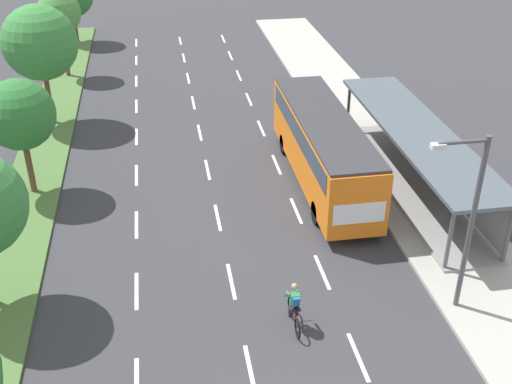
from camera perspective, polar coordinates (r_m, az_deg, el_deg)
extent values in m
cube|color=#4C7038|center=(33.42, -18.99, 2.20)|extent=(2.60, 52.00, 0.12)
cube|color=#ADAAA3|center=(34.77, 10.72, 4.48)|extent=(4.50, 52.00, 0.15)
cube|color=white|center=(20.37, -10.73, -16.66)|extent=(0.14, 2.19, 0.01)
cube|color=white|center=(23.77, -10.74, -8.75)|extent=(0.14, 2.19, 0.01)
cube|color=white|center=(27.51, -10.75, -2.90)|extent=(0.14, 2.19, 0.01)
cube|color=white|center=(31.46, -10.75, 1.52)|extent=(0.14, 2.19, 0.01)
cube|color=white|center=(35.56, -10.75, 4.93)|extent=(0.14, 2.19, 0.01)
cube|color=white|center=(39.76, -10.76, 7.63)|extent=(0.14, 2.19, 0.01)
cube|color=white|center=(44.03, -10.76, 9.82)|extent=(0.14, 2.19, 0.01)
cube|color=white|center=(48.35, -10.76, 11.61)|extent=(0.14, 2.19, 0.01)
cube|color=white|center=(52.72, -10.76, 13.11)|extent=(0.14, 2.19, 0.01)
cube|color=white|center=(20.44, -0.53, -15.78)|extent=(0.14, 2.19, 0.01)
cube|color=white|center=(23.83, -2.25, -8.04)|extent=(0.14, 2.19, 0.01)
cube|color=white|center=(27.56, -3.48, -2.31)|extent=(0.14, 2.19, 0.01)
cube|color=white|center=(31.51, -4.40, 2.03)|extent=(0.14, 2.19, 0.01)
cube|color=white|center=(35.60, -5.11, 5.38)|extent=(0.14, 2.19, 0.01)
cube|color=white|center=(39.80, -5.68, 8.04)|extent=(0.14, 2.19, 0.01)
cube|color=white|center=(44.06, -6.15, 10.18)|extent=(0.14, 2.19, 0.01)
cube|color=white|center=(48.38, -6.54, 11.94)|extent=(0.14, 2.19, 0.01)
cube|color=white|center=(52.74, -6.87, 13.42)|extent=(0.14, 2.19, 0.01)
cube|color=white|center=(21.10, 9.21, -14.48)|extent=(0.14, 2.19, 0.01)
cube|color=white|center=(24.40, 5.99, -7.18)|extent=(0.14, 2.19, 0.01)
cube|color=white|center=(28.05, 3.65, -1.69)|extent=(0.14, 2.19, 0.01)
cube|color=white|center=(31.94, 1.87, 2.51)|extent=(0.14, 2.19, 0.01)
cube|color=white|center=(35.98, 0.47, 5.78)|extent=(0.14, 2.19, 0.01)
cube|color=white|center=(40.14, -0.65, 8.38)|extent=(0.14, 2.19, 0.01)
cube|color=white|center=(44.37, -1.57, 10.48)|extent=(0.14, 2.19, 0.01)
cube|color=white|center=(48.66, -2.33, 12.21)|extent=(0.14, 2.19, 0.01)
cube|color=white|center=(53.00, -2.98, 13.66)|extent=(0.14, 2.19, 0.01)
cube|color=gray|center=(30.56, 13.76, 0.69)|extent=(2.60, 13.46, 0.10)
cylinder|color=#56565B|center=(24.43, 17.09, -4.04)|extent=(0.16, 0.16, 2.60)
cylinder|color=#56565B|center=(35.08, 8.35, 7.55)|extent=(0.16, 0.16, 2.60)
cylinder|color=#56565B|center=(25.51, 21.89, -3.44)|extent=(0.16, 0.16, 2.60)
cylinder|color=#56565B|center=(35.84, 11.99, 7.69)|extent=(0.16, 0.16, 2.60)
cube|color=gray|center=(30.45, 16.22, 3.09)|extent=(0.10, 12.79, 2.34)
cube|color=#4C5660|center=(29.38, 14.39, 5.35)|extent=(2.90, 13.86, 0.16)
cube|color=orange|center=(29.60, 6.07, 4.03)|extent=(2.50, 11.20, 2.80)
cube|color=#2D3D4C|center=(29.24, 6.16, 5.53)|extent=(2.54, 10.30, 0.90)
cube|color=#333338|center=(29.00, 6.22, 6.63)|extent=(2.45, 10.98, 0.12)
cube|color=#2D3D4C|center=(34.46, 3.71, 8.55)|extent=(2.25, 0.06, 1.54)
cube|color=white|center=(24.98, 9.31, -1.92)|extent=(2.12, 0.04, 0.90)
cylinder|color=black|center=(32.97, 2.56, 4.37)|extent=(0.30, 1.00, 1.00)
cylinder|color=black|center=(33.47, 6.27, 4.61)|extent=(0.30, 1.00, 1.00)
cylinder|color=black|center=(27.03, 5.53, -1.86)|extent=(0.30, 1.00, 1.00)
cylinder|color=black|center=(27.63, 9.95, -1.45)|extent=(0.30, 1.00, 1.00)
torus|color=black|center=(22.14, 3.13, -10.33)|extent=(0.06, 0.72, 0.72)
torus|color=black|center=(21.33, 3.77, -12.20)|extent=(0.06, 0.72, 0.72)
cylinder|color=maroon|center=(21.55, 3.47, -10.68)|extent=(0.05, 0.94, 0.05)
cylinder|color=maroon|center=(21.59, 3.51, -11.22)|extent=(0.05, 0.57, 0.42)
cylinder|color=maroon|center=(21.39, 3.59, -10.98)|extent=(0.04, 0.04, 0.40)
cube|color=black|center=(21.26, 3.60, -10.57)|extent=(0.12, 0.24, 0.06)
cylinder|color=black|center=(21.75, 3.20, -9.30)|extent=(0.46, 0.04, 0.04)
cube|color=#2D844C|center=(21.18, 3.52, -9.58)|extent=(0.30, 0.36, 0.59)
cube|color=#23669E|center=(21.05, 3.62, -9.81)|extent=(0.26, 0.26, 0.42)
sphere|color=tan|center=(21.01, 3.49, -8.49)|extent=(0.20, 0.20, 0.20)
cylinder|color=#23232D|center=(21.39, 3.19, -10.50)|extent=(0.12, 0.42, 0.25)
cylinder|color=#23232D|center=(21.69, 3.07, -10.74)|extent=(0.10, 0.17, 0.41)
cylinder|color=#23232D|center=(21.44, 3.83, -10.42)|extent=(0.12, 0.42, 0.25)
cylinder|color=#23232D|center=(21.73, 3.70, -10.67)|extent=(0.10, 0.17, 0.41)
cylinder|color=#2D844C|center=(21.29, 2.95, -9.16)|extent=(0.09, 0.47, 0.28)
cylinder|color=#2D844C|center=(21.35, 3.85, -9.06)|extent=(0.09, 0.47, 0.28)
cylinder|color=brown|center=(30.49, -19.78, 2.27)|extent=(0.28, 0.28, 2.63)
sphere|color=#2D7533|center=(29.50, -20.60, 6.57)|extent=(3.15, 3.15, 3.15)
cylinder|color=brown|center=(37.81, -18.20, 8.20)|extent=(0.28, 0.28, 3.10)
sphere|color=#38843D|center=(36.87, -18.96, 12.63)|extent=(4.07, 4.07, 4.07)
cylinder|color=brown|center=(45.44, -16.85, 11.99)|extent=(0.28, 0.28, 3.21)
sphere|color=#4C8E42|center=(44.76, -17.36, 15.22)|extent=(2.82, 2.82, 2.82)
cylinder|color=brown|center=(53.37, -15.99, 14.17)|extent=(0.28, 0.28, 2.39)
cylinder|color=#4C4C51|center=(21.78, 18.85, -2.97)|extent=(0.18, 0.18, 6.50)
cylinder|color=#4C4C51|center=(20.00, 18.23, 4.30)|extent=(1.60, 0.12, 0.12)
cube|color=silver|center=(19.68, 16.11, 4.00)|extent=(0.44, 0.24, 0.16)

